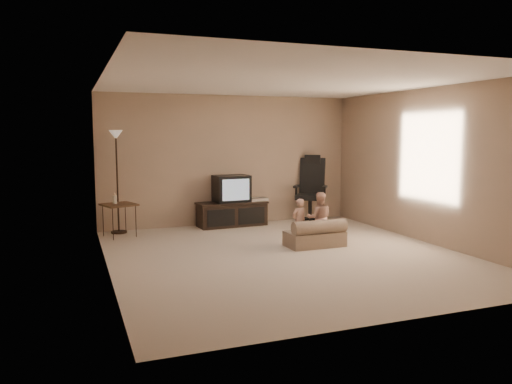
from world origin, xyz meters
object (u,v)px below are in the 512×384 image
floor_lamp (117,158)px  toddler_right (319,218)px  tv_stand (232,205)px  office_chair (311,198)px  side_table (119,205)px  child_sofa (316,235)px  toddler_left (299,221)px

floor_lamp → toddler_right: size_ratio=2.18×
tv_stand → office_chair: size_ratio=1.04×
side_table → floor_lamp: bearing=86.3°
side_table → office_chair: bearing=3.1°
toddler_right → tv_stand: bearing=-47.8°
tv_stand → toddler_right: bearing=-70.6°
tv_stand → child_sofa: bearing=-75.8°
office_chair → toddler_left: size_ratio=1.81×
child_sofa → toddler_right: 0.33m
toddler_left → toddler_right: 0.33m
floor_lamp → toddler_left: 3.41m
side_table → child_sofa: size_ratio=0.86×
side_table → toddler_left: bearing=-31.5°
side_table → tv_stand: bearing=7.5°
tv_stand → office_chair: 1.65m
floor_lamp → toddler_left: bearing=-36.8°
floor_lamp → child_sofa: bearing=-38.3°
tv_stand → toddler_right: 2.15m
tv_stand → office_chair: (1.65, -0.07, 0.07)m
tv_stand → toddler_left: size_ratio=1.88×
tv_stand → side_table: tv_stand is taller
tv_stand → floor_lamp: bearing=175.0°
tv_stand → floor_lamp: floor_lamp is taller
tv_stand → side_table: bearing=-176.0°
toddler_left → side_table: bearing=-44.5°
toddler_right → office_chair: bearing=-93.8°
office_chair → side_table: 3.79m
side_table → floor_lamp: size_ratio=0.42×
side_table → toddler_left: size_ratio=1.05×
side_table → toddler_left: side_table is taller
office_chair → side_table: size_ratio=1.73×
office_chair → child_sofa: size_ratio=1.48×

